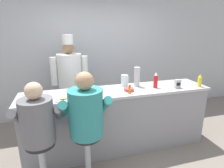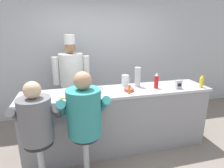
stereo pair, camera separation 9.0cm
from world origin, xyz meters
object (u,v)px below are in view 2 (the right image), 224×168
Objects in this scene: water_pitcher_clear at (125,81)px; coffee_mug_tan at (98,90)px; napkin_dispenser_chrome at (178,84)px; cook_in_whites_near at (72,78)px; hot_sauce_bottle_orange at (129,90)px; cereal_bowl at (129,90)px; ketchup_bottle_red at (156,81)px; diner_seated_grey at (37,123)px; mustard_bottle_yellow at (201,82)px; cup_stack_steel at (138,77)px; breakfast_plate at (63,99)px; diner_seated_teal at (84,115)px.

water_pitcher_clear is 0.56m from coffee_mug_tan.
napkin_dispenser_chrome is 0.08× the size of cook_in_whites_near.
cereal_bowl is at bearing 73.31° from hot_sauce_bottle_orange.
diner_seated_grey is at bearing -163.47° from ketchup_bottle_red.
ketchup_bottle_red is at bearing 169.40° from mustard_bottle_yellow.
water_pitcher_clear is at bearing 161.43° from cup_stack_steel.
cup_stack_steel is at bearing -40.68° from cook_in_whites_near.
diner_seated_grey reaches higher than cereal_bowl.
cup_stack_steel reaches higher than coffee_mug_tan.
diner_seated_grey is at bearing -171.24° from mustard_bottle_yellow.
diner_seated_grey reaches higher than hot_sauce_bottle_orange.
coffee_mug_tan is (-0.45, 0.16, -0.02)m from hot_sauce_bottle_orange.
cup_stack_steel is (1.21, 0.32, 0.15)m from breakfast_plate.
cup_stack_steel is at bearing -18.57° from water_pitcher_clear.
water_pitcher_clear is 1.10m from diner_seated_teal.
napkin_dispenser_chrome is (0.79, -0.35, -0.02)m from water_pitcher_clear.
breakfast_plate is 1.27m from cup_stack_steel.
water_pitcher_clear is 0.13× the size of diner_seated_teal.
hot_sauce_bottle_orange is at bearing -106.69° from cereal_bowl.
coffee_mug_tan is 1.00m from diner_seated_grey.
cup_stack_steel is at bearing 42.67° from cereal_bowl.
diner_seated_grey is (-0.31, -0.38, -0.13)m from breakfast_plate.
hot_sauce_bottle_orange is 0.47m from coffee_mug_tan.
diner_seated_grey is at bearing -159.13° from cereal_bowl.
water_pitcher_clear is 1.42× the size of coffee_mug_tan.
hot_sauce_bottle_orange is 0.58× the size of breakfast_plate.
diner_seated_teal is at bearing 0.45° from diner_seated_grey.
cereal_bowl is 0.82m from napkin_dispenser_chrome.
cereal_bowl is at bearing -137.33° from cup_stack_steel.
mustard_bottle_yellow is 0.11× the size of cook_in_whites_near.
water_pitcher_clear is 0.10× the size of cook_in_whites_near.
diner_seated_teal reaches higher than coffee_mug_tan.
ketchup_bottle_red is 0.51m from water_pitcher_clear.
cup_stack_steel is at bearing 24.62° from diner_seated_grey.
cup_stack_steel reaches higher than ketchup_bottle_red.
napkin_dispenser_chrome is 0.09× the size of diner_seated_teal.
water_pitcher_clear reaches higher than breakfast_plate.
hot_sauce_bottle_orange is 0.82m from diner_seated_teal.
diner_seated_teal reaches higher than cereal_bowl.
mustard_bottle_yellow is at bearing -5.06° from cereal_bowl.
breakfast_plate is 1.23m from cook_in_whites_near.
mustard_bottle_yellow is at bearing -4.08° from napkin_dispenser_chrome.
diner_seated_grey is 0.77× the size of cook_in_whites_near.
cook_in_whites_near is at bearing 140.73° from ketchup_bottle_red.
hot_sauce_bottle_orange is 1.34m from diner_seated_grey.
coffee_mug_tan is 1.11m from cook_in_whites_near.
water_pitcher_clear is 0.58× the size of cup_stack_steel.
water_pitcher_clear is (0.06, 0.39, 0.03)m from hot_sauce_bottle_orange.
mustard_bottle_yellow is 1.05m from cup_stack_steel.
napkin_dispenser_chrome is 2.17m from diner_seated_grey.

